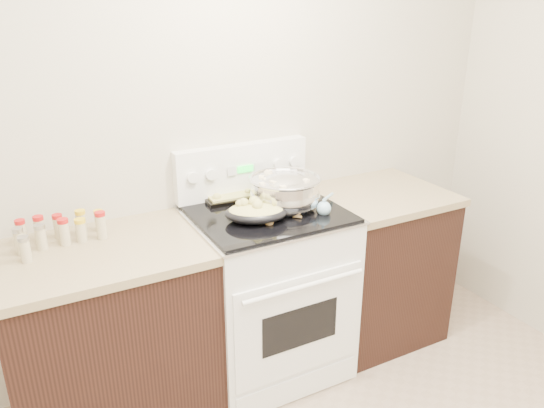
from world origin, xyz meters
TOP-DOWN VIEW (x-y plane):
  - room_shell at (0.00, 0.00)m, footprint 4.10×3.60m
  - counter_left at (-0.48, 1.43)m, footprint 0.93×0.67m
  - counter_right at (1.08, 1.43)m, footprint 0.73×0.67m
  - kitchen_range at (0.35, 1.42)m, footprint 0.78×0.73m
  - mixing_bowl at (0.45, 1.42)m, footprint 0.40×0.40m
  - roasting_pan at (0.25, 1.34)m, footprint 0.36×0.31m
  - baking_sheet at (0.30, 1.70)m, footprint 0.38×0.28m
  - wooden_spoon at (0.31, 1.30)m, footprint 0.20×0.20m
  - blue_ladle at (0.59, 1.27)m, footprint 0.20×0.20m
  - spice_jars at (-0.63, 1.57)m, footprint 0.39×0.23m

SIDE VIEW (x-z plane):
  - counter_left at x=-0.48m, z-range 0.00..0.92m
  - counter_right at x=1.08m, z-range 0.00..0.92m
  - kitchen_range at x=0.35m, z-range -0.12..1.10m
  - wooden_spoon at x=0.31m, z-range 0.93..0.98m
  - baking_sheet at x=0.30m, z-range 0.93..0.99m
  - blue_ladle at x=0.59m, z-range 0.93..1.02m
  - spice_jars at x=-0.63m, z-range 0.91..1.05m
  - roasting_pan at x=0.25m, z-range 0.93..1.05m
  - mixing_bowl at x=0.45m, z-range 0.92..1.14m
  - room_shell at x=0.00m, z-range 0.33..3.08m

